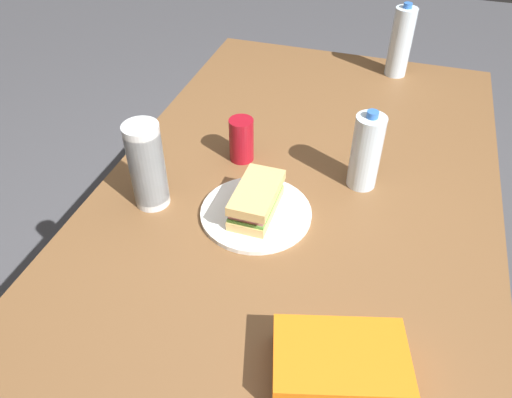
% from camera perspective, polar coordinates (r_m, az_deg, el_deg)
% --- Properties ---
extents(ground_plane, '(8.00, 8.00, 0.00)m').
position_cam_1_polar(ground_plane, '(1.83, 3.25, -17.95)').
color(ground_plane, '#4C4C51').
extents(dining_table, '(1.73, 0.99, 0.75)m').
position_cam_1_polar(dining_table, '(1.30, 4.35, -2.53)').
color(dining_table, brown).
rests_on(dining_table, ground_plane).
extents(paper_plate, '(0.27, 0.27, 0.01)m').
position_cam_1_polar(paper_plate, '(1.19, 0.00, -1.60)').
color(paper_plate, white).
rests_on(paper_plate, dining_table).
extents(sandwich, '(0.18, 0.10, 0.08)m').
position_cam_1_polar(sandwich, '(1.15, 0.03, -0.03)').
color(sandwich, '#DBB26B').
rests_on(sandwich, paper_plate).
extents(soda_can_red, '(0.07, 0.07, 0.12)m').
position_cam_1_polar(soda_can_red, '(1.33, -1.68, 6.83)').
color(soda_can_red, maroon).
rests_on(soda_can_red, dining_table).
extents(chip_bag, '(0.21, 0.26, 0.07)m').
position_cam_1_polar(chip_bag, '(0.91, 9.59, -18.24)').
color(chip_bag, orange).
rests_on(chip_bag, dining_table).
extents(water_bottle_tall, '(0.07, 0.07, 0.21)m').
position_cam_1_polar(water_bottle_tall, '(1.25, 12.54, 5.33)').
color(water_bottle_tall, silver).
rests_on(water_bottle_tall, dining_table).
extents(plastic_cup_stack, '(0.08, 0.08, 0.22)m').
position_cam_1_polar(plastic_cup_stack, '(1.19, -12.43, 3.74)').
color(plastic_cup_stack, silver).
rests_on(plastic_cup_stack, dining_table).
extents(water_bottle_spare, '(0.07, 0.07, 0.25)m').
position_cam_1_polar(water_bottle_spare, '(1.82, 16.31, 16.95)').
color(water_bottle_spare, silver).
rests_on(water_bottle_spare, dining_table).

